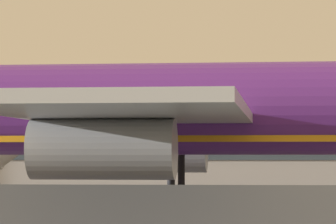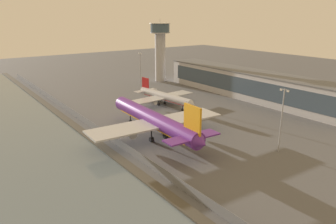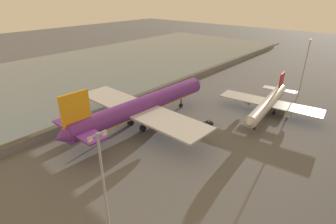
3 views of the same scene
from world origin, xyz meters
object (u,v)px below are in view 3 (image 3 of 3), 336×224
Objects in this scene: ops_van at (280,105)px; baggage_tug at (208,124)px; cargo_jet_purple at (142,106)px; apron_light_mast_apron_west at (104,183)px; apron_light_mast_apron_east at (305,65)px; passenger_jet_silver at (268,103)px.

baggage_tug is at bearing -23.31° from ops_van.
cargo_jet_purple is 49.62m from ops_van.
apron_light_mast_apron_west reaches higher than cargo_jet_purple.
apron_light_mast_apron_east reaches higher than cargo_jet_purple.
passenger_jet_silver is 1.92× the size of apron_light_mast_apron_west.
passenger_jet_silver reaches higher than baggage_tug.
apron_light_mast_apron_west is at bearing -2.32° from ops_van.
baggage_tug is 30.75m from ops_van.
ops_van is at bearing 170.49° from passenger_jet_silver.
apron_light_mast_apron_east is at bearing 175.47° from ops_van.
cargo_jet_purple is 2.82× the size of apron_light_mast_apron_west.
cargo_jet_purple is at bearing -52.11° from baggage_tug.
passenger_jet_silver is at bearing -6.12° from apron_light_mast_apron_east.
apron_light_mast_apron_east is (-25.94, 2.78, 8.16)m from passenger_jet_silver.
apron_light_mast_apron_west is (65.13, -1.59, 7.08)m from passenger_jet_silver.
apron_light_mast_apron_west reaches higher than ops_van.
baggage_tug is at bearing -168.48° from apron_light_mast_apron_west.
baggage_tug is 0.64× the size of ops_van.
cargo_jet_purple reaches higher than passenger_jet_silver.
ops_van is (-28.23, 12.16, 0.47)m from baggage_tug.
apron_light_mast_apron_west reaches higher than passenger_jet_silver.
passenger_jet_silver is 6.93× the size of ops_van.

